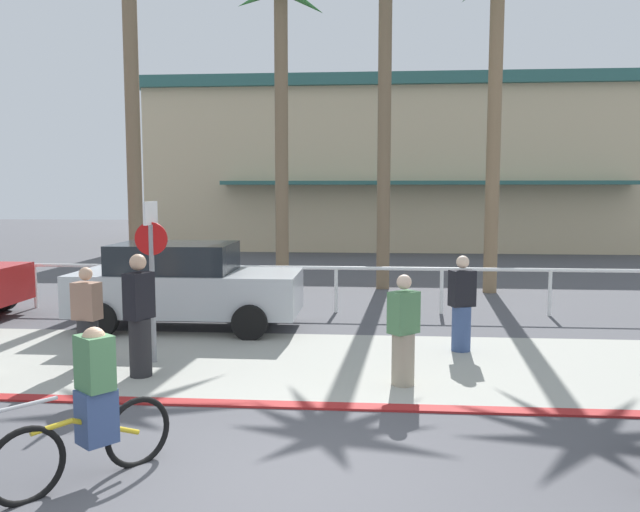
{
  "coord_description": "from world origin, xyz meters",
  "views": [
    {
      "loc": [
        0.78,
        -5.7,
        2.76
      ],
      "look_at": [
        -0.16,
        6.0,
        1.53
      ],
      "focal_mm": 36.21,
      "sensor_mm": 36.0,
      "label": 1
    }
  ],
  "objects_px": {
    "stop_sign_bike_lane": "(152,258)",
    "palm_tree_3": "(387,42)",
    "palm_tree_2": "(282,68)",
    "cyclist_yellow_1": "(92,409)",
    "pedestrian_3": "(87,322)",
    "car_silver_1": "(185,285)",
    "pedestrian_0": "(140,320)",
    "pedestrian_2": "(462,308)",
    "pedestrian_1": "(403,336)",
    "palm_tree_4": "(496,45)"
  },
  "relations": [
    {
      "from": "car_silver_1",
      "to": "pedestrian_1",
      "type": "xyz_separation_m",
      "value": [
        4.12,
        -3.44,
        -0.15
      ]
    },
    {
      "from": "car_silver_1",
      "to": "stop_sign_bike_lane",
      "type": "bearing_deg",
      "value": -84.61
    },
    {
      "from": "stop_sign_bike_lane",
      "to": "car_silver_1",
      "type": "distance_m",
      "value": 2.68
    },
    {
      "from": "palm_tree_2",
      "to": "car_silver_1",
      "type": "height_order",
      "value": "palm_tree_2"
    },
    {
      "from": "palm_tree_2",
      "to": "palm_tree_3",
      "type": "relative_size",
      "value": 0.92
    },
    {
      "from": "palm_tree_3",
      "to": "pedestrian_0",
      "type": "xyz_separation_m",
      "value": [
        -3.72,
        -8.76,
        -5.79
      ]
    },
    {
      "from": "palm_tree_3",
      "to": "pedestrian_1",
      "type": "xyz_separation_m",
      "value": [
        0.1,
        -8.88,
        -5.92
      ]
    },
    {
      "from": "palm_tree_2",
      "to": "pedestrian_1",
      "type": "height_order",
      "value": "palm_tree_2"
    },
    {
      "from": "stop_sign_bike_lane",
      "to": "pedestrian_3",
      "type": "relative_size",
      "value": 1.64
    },
    {
      "from": "cyclist_yellow_1",
      "to": "pedestrian_0",
      "type": "bearing_deg",
      "value": 102.68
    },
    {
      "from": "stop_sign_bike_lane",
      "to": "palm_tree_3",
      "type": "distance_m",
      "value": 10.13
    },
    {
      "from": "pedestrian_0",
      "to": "pedestrian_3",
      "type": "relative_size",
      "value": 1.17
    },
    {
      "from": "palm_tree_2",
      "to": "pedestrian_0",
      "type": "relative_size",
      "value": 4.49
    },
    {
      "from": "palm_tree_3",
      "to": "pedestrian_2",
      "type": "bearing_deg",
      "value": -80.38
    },
    {
      "from": "pedestrian_2",
      "to": "pedestrian_0",
      "type": "bearing_deg",
      "value": -158.98
    },
    {
      "from": "car_silver_1",
      "to": "pedestrian_0",
      "type": "relative_size",
      "value": 2.42
    },
    {
      "from": "car_silver_1",
      "to": "palm_tree_2",
      "type": "bearing_deg",
      "value": 76.17
    },
    {
      "from": "pedestrian_3",
      "to": "car_silver_1",
      "type": "bearing_deg",
      "value": 76.15
    },
    {
      "from": "stop_sign_bike_lane",
      "to": "cyclist_yellow_1",
      "type": "xyz_separation_m",
      "value": [
        0.81,
        -4.07,
        -0.98
      ]
    },
    {
      "from": "palm_tree_3",
      "to": "cyclist_yellow_1",
      "type": "bearing_deg",
      "value": -103.85
    },
    {
      "from": "palm_tree_2",
      "to": "cyclist_yellow_1",
      "type": "height_order",
      "value": "palm_tree_2"
    },
    {
      "from": "palm_tree_2",
      "to": "pedestrian_0",
      "type": "height_order",
      "value": "palm_tree_2"
    },
    {
      "from": "palm_tree_2",
      "to": "palm_tree_3",
      "type": "height_order",
      "value": "palm_tree_3"
    },
    {
      "from": "car_silver_1",
      "to": "pedestrian_2",
      "type": "relative_size",
      "value": 2.68
    },
    {
      "from": "palm_tree_2",
      "to": "car_silver_1",
      "type": "relative_size",
      "value": 1.86
    },
    {
      "from": "pedestrian_1",
      "to": "pedestrian_2",
      "type": "xyz_separation_m",
      "value": [
        1.07,
        2.0,
        0.03
      ]
    },
    {
      "from": "car_silver_1",
      "to": "pedestrian_3",
      "type": "bearing_deg",
      "value": -103.85
    },
    {
      "from": "pedestrian_1",
      "to": "pedestrian_0",
      "type": "bearing_deg",
      "value": 178.2
    },
    {
      "from": "palm_tree_4",
      "to": "pedestrian_2",
      "type": "bearing_deg",
      "value": -104.1
    },
    {
      "from": "cyclist_yellow_1",
      "to": "pedestrian_3",
      "type": "height_order",
      "value": "pedestrian_3"
    },
    {
      "from": "stop_sign_bike_lane",
      "to": "pedestrian_0",
      "type": "height_order",
      "value": "stop_sign_bike_lane"
    },
    {
      "from": "pedestrian_0",
      "to": "pedestrian_1",
      "type": "bearing_deg",
      "value": -1.8
    },
    {
      "from": "cyclist_yellow_1",
      "to": "palm_tree_2",
      "type": "bearing_deg",
      "value": 89.0
    },
    {
      "from": "car_silver_1",
      "to": "pedestrian_0",
      "type": "xyz_separation_m",
      "value": [
        0.31,
        -3.32,
        -0.02
      ]
    },
    {
      "from": "stop_sign_bike_lane",
      "to": "palm_tree_4",
      "type": "relative_size",
      "value": 0.3
    },
    {
      "from": "pedestrian_1",
      "to": "pedestrian_3",
      "type": "bearing_deg",
      "value": 172.89
    },
    {
      "from": "cyclist_yellow_1",
      "to": "pedestrian_3",
      "type": "relative_size",
      "value": 0.96
    },
    {
      "from": "pedestrian_3",
      "to": "palm_tree_2",
      "type": "bearing_deg",
      "value": 76.16
    },
    {
      "from": "palm_tree_3",
      "to": "cyclist_yellow_1",
      "type": "xyz_separation_m",
      "value": [
        -2.97,
        -12.06,
        -5.94
      ]
    },
    {
      "from": "pedestrian_2",
      "to": "pedestrian_3",
      "type": "height_order",
      "value": "pedestrian_2"
    },
    {
      "from": "pedestrian_1",
      "to": "stop_sign_bike_lane",
      "type": "bearing_deg",
      "value": 166.97
    },
    {
      "from": "pedestrian_2",
      "to": "car_silver_1",
      "type": "bearing_deg",
      "value": 164.44
    },
    {
      "from": "stop_sign_bike_lane",
      "to": "palm_tree_2",
      "type": "distance_m",
      "value": 8.81
    },
    {
      "from": "palm_tree_2",
      "to": "pedestrian_2",
      "type": "xyz_separation_m",
      "value": [
        3.94,
        -6.53,
        -5.2
      ]
    },
    {
      "from": "pedestrian_0",
      "to": "pedestrian_3",
      "type": "height_order",
      "value": "pedestrian_0"
    },
    {
      "from": "pedestrian_1",
      "to": "car_silver_1",
      "type": "bearing_deg",
      "value": 140.11
    },
    {
      "from": "cyclist_yellow_1",
      "to": "pedestrian_0",
      "type": "xyz_separation_m",
      "value": [
        -0.74,
        3.3,
        0.16
      ]
    },
    {
      "from": "pedestrian_0",
      "to": "pedestrian_1",
      "type": "xyz_separation_m",
      "value": [
        3.81,
        -0.12,
        -0.13
      ]
    },
    {
      "from": "palm_tree_4",
      "to": "pedestrian_2",
      "type": "relative_size",
      "value": 5.15
    },
    {
      "from": "palm_tree_4",
      "to": "pedestrian_3",
      "type": "height_order",
      "value": "palm_tree_4"
    }
  ]
}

